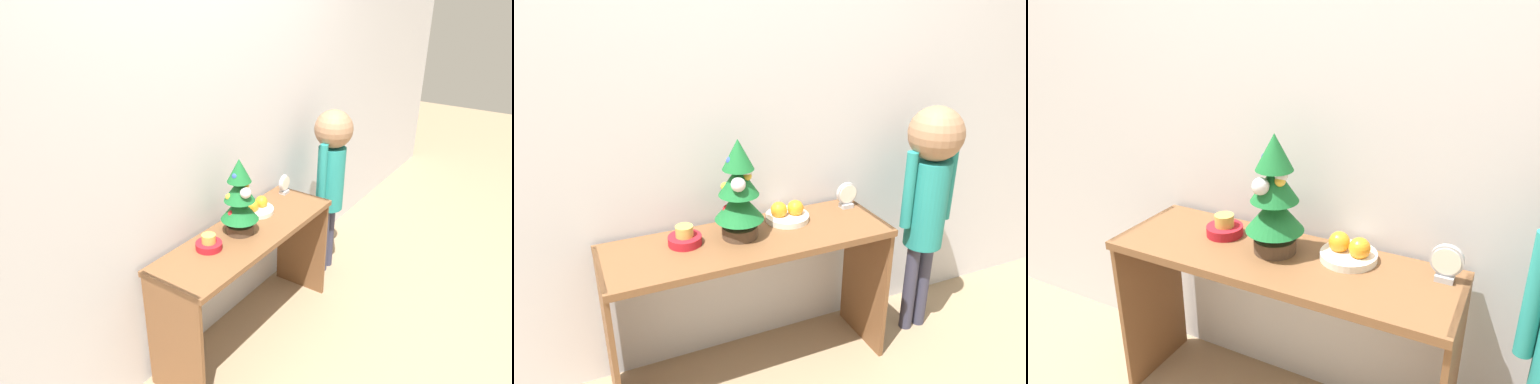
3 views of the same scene
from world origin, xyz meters
The scene contains 6 objects.
back_wall centered at (0.00, 0.43, 1.25)m, with size 7.00×0.05×2.50m, color silver.
console_table centered at (0.00, 0.19, 0.54)m, with size 1.21×0.39×0.68m.
mini_tree centered at (-0.03, 0.22, 0.89)m, with size 0.20×0.20×0.42m.
fruit_bowl centered at (0.22, 0.28, 0.72)m, with size 0.19×0.19×0.09m.
singing_bowl centered at (-0.26, 0.25, 0.71)m, with size 0.14×0.14×0.08m.
desk_clock centered at (0.53, 0.29, 0.75)m, with size 0.10×0.04×0.12m.
Camera 3 is at (0.70, -1.13, 1.51)m, focal length 35.00 mm.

